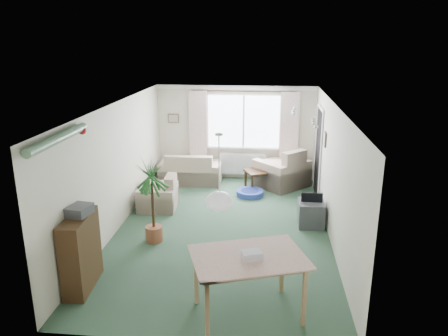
# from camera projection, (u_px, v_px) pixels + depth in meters

# --- Properties ---
(ground) EXTENTS (6.50, 6.50, 0.00)m
(ground) POSITION_uv_depth(u_px,v_px,m) (222.00, 230.00, 8.38)
(ground) COLOR #2C4A35
(window) EXTENTS (1.80, 0.03, 1.30)m
(window) POSITION_uv_depth(u_px,v_px,m) (244.00, 122.00, 11.01)
(window) COLOR white
(curtain_rod) EXTENTS (2.60, 0.03, 0.03)m
(curtain_rod) POSITION_uv_depth(u_px,v_px,m) (244.00, 91.00, 10.71)
(curtain_rod) COLOR black
(curtain_left) EXTENTS (0.45, 0.08, 2.00)m
(curtain_left) POSITION_uv_depth(u_px,v_px,m) (198.00, 130.00, 11.09)
(curtain_left) COLOR beige
(curtain_right) EXTENTS (0.45, 0.08, 2.00)m
(curtain_right) POSITION_uv_depth(u_px,v_px,m) (289.00, 132.00, 10.87)
(curtain_right) COLOR beige
(radiator) EXTENTS (1.20, 0.10, 0.55)m
(radiator) POSITION_uv_depth(u_px,v_px,m) (243.00, 164.00, 11.29)
(radiator) COLOR white
(doorway) EXTENTS (0.03, 0.95, 2.00)m
(doorway) POSITION_uv_depth(u_px,v_px,m) (318.00, 153.00, 10.00)
(doorway) COLOR black
(pendant_lamp) EXTENTS (0.36, 0.36, 0.36)m
(pendant_lamp) POSITION_uv_depth(u_px,v_px,m) (219.00, 201.00, 5.75)
(pendant_lamp) COLOR white
(tinsel_garland) EXTENTS (1.60, 1.60, 0.12)m
(tinsel_garland) POSITION_uv_depth(u_px,v_px,m) (58.00, 138.00, 5.72)
(tinsel_garland) COLOR #196626
(bauble_cluster_a) EXTENTS (0.20, 0.20, 0.20)m
(bauble_cluster_a) POSITION_uv_depth(u_px,v_px,m) (294.00, 108.00, 8.47)
(bauble_cluster_a) COLOR silver
(bauble_cluster_b) EXTENTS (0.20, 0.20, 0.20)m
(bauble_cluster_b) POSITION_uv_depth(u_px,v_px,m) (315.00, 120.00, 7.30)
(bauble_cluster_b) COLOR silver
(wall_picture_back) EXTENTS (0.28, 0.03, 0.22)m
(wall_picture_back) POSITION_uv_depth(u_px,v_px,m) (173.00, 118.00, 11.17)
(wall_picture_back) COLOR brown
(wall_picture_right) EXTENTS (0.03, 0.24, 0.30)m
(wall_picture_right) POSITION_uv_depth(u_px,v_px,m) (325.00, 139.00, 8.89)
(wall_picture_right) COLOR brown
(sofa) EXTENTS (1.55, 0.85, 0.77)m
(sofa) POSITION_uv_depth(u_px,v_px,m) (190.00, 168.00, 11.00)
(sofa) COLOR beige
(sofa) RESTS_ON ground
(armchair_corner) EXTENTS (1.49, 1.49, 0.97)m
(armchair_corner) POSITION_uv_depth(u_px,v_px,m) (282.00, 167.00, 10.72)
(armchair_corner) COLOR #C2B893
(armchair_corner) RESTS_ON ground
(armchair_left) EXTENTS (0.82, 0.86, 0.73)m
(armchair_left) POSITION_uv_depth(u_px,v_px,m) (158.00, 192.00, 9.35)
(armchair_left) COLOR beige
(armchair_left) RESTS_ON ground
(coffee_table) EXTENTS (1.12, 0.89, 0.44)m
(coffee_table) POSITION_uv_depth(u_px,v_px,m) (266.00, 178.00, 10.69)
(coffee_table) COLOR black
(coffee_table) RESTS_ON ground
(photo_frame) EXTENTS (0.12, 0.05, 0.16)m
(photo_frame) POSITION_uv_depth(u_px,v_px,m) (266.00, 167.00, 10.57)
(photo_frame) COLOR brown
(photo_frame) RESTS_ON coffee_table
(bookshelf) EXTENTS (0.36, 0.93, 1.12)m
(bookshelf) POSITION_uv_depth(u_px,v_px,m) (81.00, 252.00, 6.33)
(bookshelf) COLOR black
(bookshelf) RESTS_ON ground
(hifi_box) EXTENTS (0.33, 0.39, 0.14)m
(hifi_box) POSITION_uv_depth(u_px,v_px,m) (79.00, 210.00, 6.22)
(hifi_box) COLOR #3E3E44
(hifi_box) RESTS_ON bookshelf
(houseplant) EXTENTS (0.77, 0.77, 1.54)m
(houseplant) POSITION_uv_depth(u_px,v_px,m) (153.00, 201.00, 7.70)
(houseplant) COLOR #204E1B
(houseplant) RESTS_ON ground
(dining_table) EXTENTS (1.56, 1.29, 0.84)m
(dining_table) POSITION_uv_depth(u_px,v_px,m) (248.00, 286.00, 5.73)
(dining_table) COLOR tan
(dining_table) RESTS_ON ground
(gift_box) EXTENTS (0.29, 0.25, 0.12)m
(gift_box) POSITION_uv_depth(u_px,v_px,m) (252.00, 256.00, 5.52)
(gift_box) COLOR silver
(gift_box) RESTS_ON dining_table
(tv_cube) EXTENTS (0.49, 0.54, 0.49)m
(tv_cube) POSITION_uv_depth(u_px,v_px,m) (311.00, 214.00, 8.52)
(tv_cube) COLOR #39393E
(tv_cube) RESTS_ON ground
(pet_bed) EXTENTS (0.65, 0.65, 0.13)m
(pet_bed) POSITION_uv_depth(u_px,v_px,m) (250.00, 193.00, 10.16)
(pet_bed) COLOR #234FA0
(pet_bed) RESTS_ON ground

